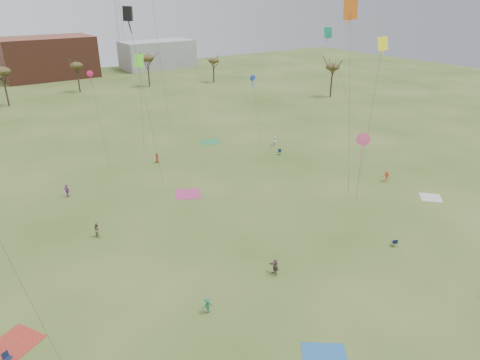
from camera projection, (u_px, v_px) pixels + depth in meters
ground at (313, 276)px, 40.52m from camera, size 260.00×260.00×0.00m
flyer_near_center at (207, 306)px, 35.60m from camera, size 0.98×0.66×1.41m
spectator_fore_b at (97, 230)px, 46.70m from camera, size 0.73×0.88×1.66m
spectator_fore_c at (275, 267)px, 40.48m from camera, size 0.56×1.46×1.55m
flyer_mid_b at (387, 176)px, 60.27m from camera, size 0.79×1.14×1.61m
spectator_mid_d at (67, 191)px, 55.73m from camera, size 0.79×1.09×1.72m
spectator_mid_e at (275, 141)px, 74.07m from camera, size 0.92×0.76×1.73m
flyer_far_b at (157, 158)px, 66.96m from camera, size 0.77×0.88×1.51m
blanket_red at (16, 343)px, 32.75m from camera, size 4.29×4.29×0.03m
blanket_blue at (325, 360)px, 31.28m from camera, size 4.53×4.53×0.03m
blanket_cream at (431, 198)px, 55.80m from camera, size 3.62×3.62×0.03m
blanket_plum at (188, 194)px, 56.78m from camera, size 4.35×4.35×0.03m
blanket_olive at (210, 142)px, 76.41m from camera, size 3.87×3.87×0.03m
camp_chair_left at (8, 360)px, 30.94m from camera, size 0.69×0.71×0.87m
camp_chair_center at (394, 244)px, 45.12m from camera, size 0.72×0.73×0.87m
camp_chair_right at (279, 153)px, 70.39m from camera, size 0.73×0.72×0.87m
kites_aloft at (186, 39)px, 53.22m from camera, size 74.50×48.37×24.34m
tree_line at (55, 77)px, 95.43m from camera, size 117.44×49.32×8.91m
building_brick at (48, 58)px, 130.62m from camera, size 26.00×16.00×12.00m
building_grey at (158, 54)px, 148.17m from camera, size 24.00×12.00×9.00m
radio_tower at (117, 8)px, 142.24m from camera, size 1.51×1.72×41.00m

